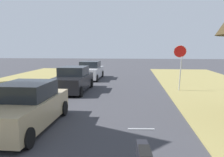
{
  "coord_description": "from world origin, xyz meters",
  "views": [
    {
      "loc": [
        1.6,
        -0.93,
        2.79
      ],
      "look_at": [
        0.53,
        10.22,
        1.34
      ],
      "focal_mm": 38.28,
      "sensor_mm": 36.0,
      "label": 1
    }
  ],
  "objects_px": {
    "parked_sedan_black": "(73,80)",
    "parked_sedan_silver": "(90,71)",
    "stop_sign_far": "(180,58)",
    "parked_sedan_tan": "(25,107)"
  },
  "relations": [
    {
      "from": "parked_sedan_black",
      "to": "parked_sedan_silver",
      "type": "bearing_deg",
      "value": 90.56
    },
    {
      "from": "stop_sign_far",
      "to": "parked_sedan_tan",
      "type": "xyz_separation_m",
      "value": [
        -6.66,
        -7.77,
        -1.42
      ]
    },
    {
      "from": "parked_sedan_black",
      "to": "parked_sedan_silver",
      "type": "height_order",
      "value": "same"
    },
    {
      "from": "stop_sign_far",
      "to": "parked_sedan_tan",
      "type": "bearing_deg",
      "value": -130.57
    },
    {
      "from": "parked_sedan_tan",
      "to": "parked_sedan_black",
      "type": "relative_size",
      "value": 1.0
    },
    {
      "from": "parked_sedan_black",
      "to": "parked_sedan_silver",
      "type": "xyz_separation_m",
      "value": [
        -0.06,
        6.1,
        0.0
      ]
    },
    {
      "from": "stop_sign_far",
      "to": "parked_sedan_tan",
      "type": "distance_m",
      "value": 10.33
    },
    {
      "from": "parked_sedan_tan",
      "to": "parked_sedan_black",
      "type": "bearing_deg",
      "value": 91.12
    },
    {
      "from": "parked_sedan_black",
      "to": "parked_sedan_silver",
      "type": "relative_size",
      "value": 1.0
    },
    {
      "from": "parked_sedan_silver",
      "to": "parked_sedan_tan",
      "type": "bearing_deg",
      "value": -89.14
    }
  ]
}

